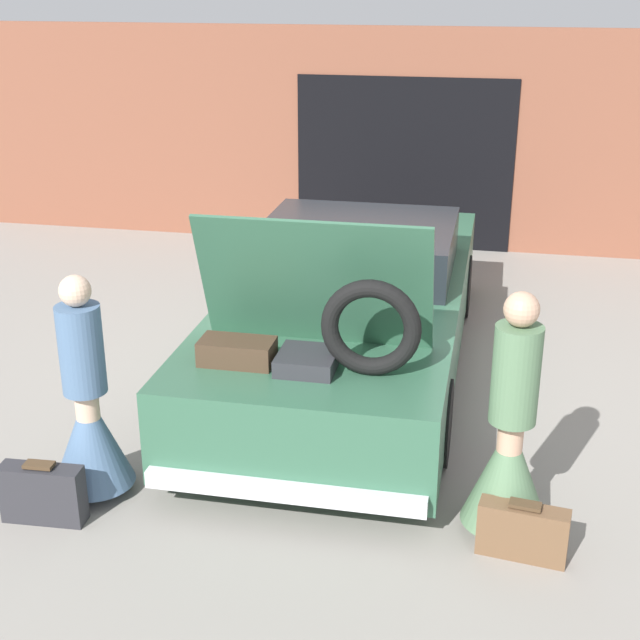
# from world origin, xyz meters

# --- Properties ---
(ground_plane) EXTENTS (40.00, 40.00, 0.00)m
(ground_plane) POSITION_xyz_m (0.00, 0.00, 0.00)
(ground_plane) COLOR gray
(garage_wall_back) EXTENTS (12.00, 0.14, 2.80)m
(garage_wall_back) POSITION_xyz_m (0.00, 4.09, 1.39)
(garage_wall_back) COLOR brown
(garage_wall_back) RESTS_ON ground_plane
(car) EXTENTS (2.01, 5.19, 1.88)m
(car) POSITION_xyz_m (0.00, 0.00, 0.61)
(car) COLOR #336047
(car) RESTS_ON ground_plane
(person_left) EXTENTS (0.57, 0.57, 1.61)m
(person_left) POSITION_xyz_m (-1.41, -2.41, 0.58)
(person_left) COLOR beige
(person_left) RESTS_ON ground_plane
(person_right) EXTENTS (0.56, 0.56, 1.66)m
(person_right) POSITION_xyz_m (1.41, -2.32, 0.60)
(person_right) COLOR tan
(person_right) RESTS_ON ground_plane
(suitcase_beside_left_person) EXTENTS (0.56, 0.19, 0.43)m
(suitcase_beside_left_person) POSITION_xyz_m (-1.59, -2.82, 0.20)
(suitcase_beside_left_person) COLOR #2D2D33
(suitcase_beside_left_person) RESTS_ON ground_plane
(suitcase_beside_right_person) EXTENTS (0.57, 0.23, 0.39)m
(suitcase_beside_right_person) POSITION_xyz_m (1.53, -2.58, 0.18)
(suitcase_beside_right_person) COLOR brown
(suitcase_beside_right_person) RESTS_ON ground_plane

